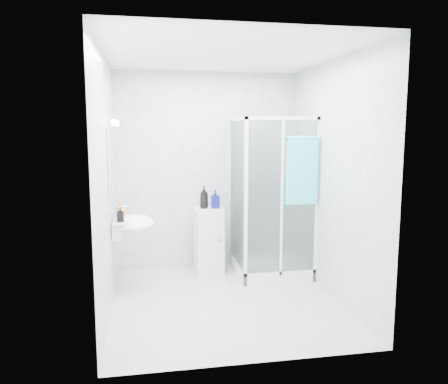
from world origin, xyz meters
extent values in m
cube|color=silver|center=(0.00, 0.00, 1.30)|extent=(2.40, 2.60, 2.60)
cube|color=#B7BABD|center=(0.00, 0.00, 0.00)|extent=(2.40, 2.60, 0.01)
cube|color=white|center=(0.00, 0.00, 2.60)|extent=(2.40, 2.60, 0.01)
cube|color=white|center=(0.75, 0.85, 0.06)|extent=(0.90, 0.90, 0.12)
cube|color=silver|center=(0.32, 0.85, 1.98)|extent=(0.04, 0.90, 0.04)
cube|color=silver|center=(0.75, 0.42, 1.98)|extent=(0.90, 0.04, 0.04)
cube|color=silver|center=(0.32, 0.42, 1.00)|extent=(0.04, 0.04, 2.00)
cube|color=white|center=(0.31, 0.85, 1.04)|extent=(0.02, 0.82, 1.84)
cube|color=white|center=(0.75, 0.41, 1.04)|extent=(0.82, 0.02, 1.84)
cube|color=silver|center=(0.75, 0.42, 1.04)|extent=(0.03, 0.04, 1.84)
cylinder|color=silver|center=(0.75, 1.24, 1.35)|extent=(0.02, 0.02, 1.00)
cylinder|color=silver|center=(0.75, 1.21, 1.82)|extent=(0.09, 0.05, 0.09)
cylinder|color=silver|center=(0.80, 1.27, 1.05)|extent=(0.12, 0.04, 0.12)
cylinder|color=silver|center=(1.03, 0.38, 1.78)|extent=(0.03, 0.05, 0.03)
cube|color=white|center=(-1.14, 0.45, 0.75)|extent=(0.10, 0.40, 0.18)
ellipsoid|color=white|center=(-0.96, 0.45, 0.80)|extent=(0.46, 0.56, 0.20)
cube|color=white|center=(-1.08, 0.45, 0.85)|extent=(0.16, 0.50, 0.02)
cylinder|color=silver|center=(-1.14, 0.45, 0.93)|extent=(0.04, 0.04, 0.16)
cylinder|color=silver|center=(-1.09, 0.45, 0.99)|extent=(0.12, 0.02, 0.02)
cube|color=white|center=(-1.19, 0.45, 1.50)|extent=(0.02, 0.60, 0.70)
cylinder|color=silver|center=(-1.17, 0.29, 1.92)|extent=(0.05, 0.04, 0.04)
sphere|color=white|center=(-1.13, 0.29, 1.92)|extent=(0.08, 0.08, 0.08)
cylinder|color=silver|center=(-1.17, 0.61, 1.92)|extent=(0.05, 0.04, 0.04)
sphere|color=white|center=(-1.13, 0.61, 1.92)|extent=(0.08, 0.08, 0.08)
cylinder|color=silver|center=(-0.35, 1.27, 1.62)|extent=(0.02, 0.04, 0.02)
sphere|color=silver|center=(-0.35, 1.25, 1.62)|extent=(0.03, 0.03, 0.03)
cylinder|color=silver|center=(-0.15, 1.27, 1.62)|extent=(0.02, 0.04, 0.02)
sphere|color=silver|center=(-0.15, 1.25, 1.62)|extent=(0.03, 0.03, 0.03)
cube|color=silver|center=(-0.03, 1.03, 0.43)|extent=(0.38, 0.38, 0.85)
cube|color=silver|center=(-0.03, 0.86, 0.43)|extent=(0.32, 0.03, 0.72)
sphere|color=#AF6618|center=(0.08, 0.84, 0.47)|extent=(0.03, 0.03, 0.03)
cube|color=#33C1C3|center=(0.97, 0.36, 1.37)|extent=(0.37, 0.04, 0.77)
cylinder|color=#33C1C3|center=(0.97, 0.36, 1.75)|extent=(0.37, 0.05, 0.05)
imported|color=black|center=(-0.09, 1.00, 1.00)|extent=(0.13, 0.13, 0.29)
imported|color=#0D0E52|center=(0.05, 1.00, 0.97)|extent=(0.11, 0.11, 0.24)
imported|color=orange|center=(-1.11, 0.56, 0.95)|extent=(0.16, 0.16, 0.17)
imported|color=black|center=(-1.10, 0.28, 0.94)|extent=(0.08, 0.08, 0.16)
camera|label=1|loc=(-0.80, -4.46, 1.82)|focal=35.00mm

